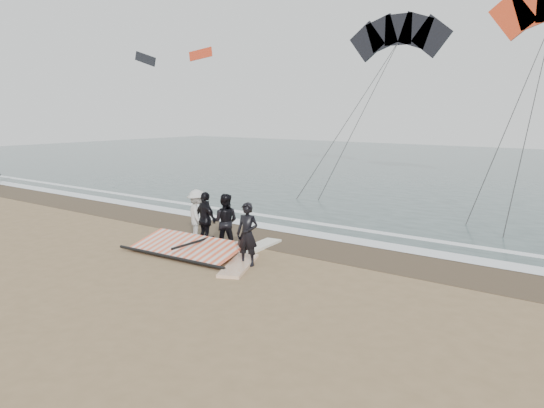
# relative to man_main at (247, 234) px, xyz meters

# --- Properties ---
(ground) EXTENTS (120.00, 120.00, 0.00)m
(ground) POSITION_rel_man_main_xyz_m (-0.29, -1.32, -0.96)
(ground) COLOR #8C704C
(ground) RESTS_ON ground
(sea) EXTENTS (120.00, 54.00, 0.02)m
(sea) POSITION_rel_man_main_xyz_m (-0.29, 31.68, -0.95)
(sea) COLOR #233838
(sea) RESTS_ON ground
(wet_sand) EXTENTS (120.00, 2.80, 0.01)m
(wet_sand) POSITION_rel_man_main_xyz_m (-0.29, 3.18, -0.95)
(wet_sand) COLOR #4C3D2B
(wet_sand) RESTS_ON ground
(foam_near) EXTENTS (120.00, 0.90, 0.01)m
(foam_near) POSITION_rel_man_main_xyz_m (-0.29, 4.58, -0.93)
(foam_near) COLOR white
(foam_near) RESTS_ON sea
(foam_far) EXTENTS (120.00, 0.45, 0.01)m
(foam_far) POSITION_rel_man_main_xyz_m (-0.29, 6.28, -0.93)
(foam_far) COLOR white
(foam_far) RESTS_ON sea
(man_main) EXTENTS (0.77, 0.58, 1.91)m
(man_main) POSITION_rel_man_main_xyz_m (0.00, 0.00, 0.00)
(man_main) COLOR black
(man_main) RESTS_ON ground
(board_white) EXTENTS (1.60, 2.42, 0.09)m
(board_white) POSITION_rel_man_main_xyz_m (-0.10, -0.30, -0.91)
(board_white) COLOR white
(board_white) RESTS_ON ground
(board_cream) EXTENTS (0.84, 2.26, 0.09)m
(board_cream) POSITION_rel_man_main_xyz_m (-1.02, 1.79, -0.91)
(board_cream) COLOR silver
(board_cream) RESTS_ON ground
(trio_cluster) EXTENTS (2.67, 1.28, 1.90)m
(trio_cluster) POSITION_rel_man_main_xyz_m (-2.59, 1.01, -0.01)
(trio_cluster) COLOR black
(trio_cluster) RESTS_ON ground
(sail_rig) EXTENTS (4.47, 1.94, 0.50)m
(sail_rig) POSITION_rel_man_main_xyz_m (-2.37, -0.14, -0.76)
(sail_rig) COLOR black
(sail_rig) RESTS_ON ground
(kite_dark) EXTENTS (8.19, 5.93, 14.73)m
(kite_dark) POSITION_rel_man_main_xyz_m (-5.45, 22.32, 8.31)
(kite_dark) COLOR black
(kite_dark) RESTS_ON ground
(distant_kites) EXTENTS (8.96, 2.12, 1.72)m
(distant_kites) POSITION_rel_man_main_xyz_m (-30.95, 25.68, 8.96)
(distant_kites) COLOR black
(distant_kites) RESTS_ON ground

